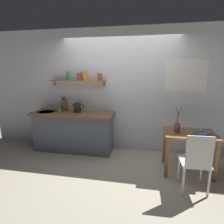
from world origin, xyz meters
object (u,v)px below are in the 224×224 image
(knife_block, at_px, (64,105))
(coffee_mug_by_sink, at_px, (60,110))
(twig_vase, at_px, (177,128))
(dining_table, at_px, (189,140))
(dining_chair_near, at_px, (196,160))
(fruit_bowl, at_px, (202,132))
(electric_kettle, at_px, (77,107))

(knife_block, height_order, coffee_mug_by_sink, knife_block)
(knife_block, bearing_deg, twig_vase, -14.86)
(dining_table, bearing_deg, twig_vase, -179.17)
(dining_chair_near, xyz_separation_m, coffee_mug_by_sink, (-2.64, 1.06, 0.42))
(fruit_bowl, xyz_separation_m, twig_vase, (-0.39, 0.06, 0.04))
(electric_kettle, relative_size, knife_block, 0.80)
(dining_table, relative_size, knife_block, 2.60)
(knife_block, bearing_deg, dining_chair_near, -25.79)
(twig_vase, bearing_deg, electric_kettle, 165.32)
(dining_chair_near, height_order, electric_kettle, electric_kettle)
(dining_table, xyz_separation_m, coffee_mug_by_sink, (-2.66, 0.44, 0.34))
(fruit_bowl, bearing_deg, twig_vase, 170.67)
(fruit_bowl, height_order, twig_vase, twig_vase)
(electric_kettle, bearing_deg, dining_chair_near, -27.23)
(dining_chair_near, relative_size, fruit_bowl, 3.65)
(coffee_mug_by_sink, bearing_deg, twig_vase, -10.24)
(dining_chair_near, distance_m, fruit_bowl, 0.64)
(fruit_bowl, height_order, knife_block, knife_block)
(twig_vase, bearing_deg, coffee_mug_by_sink, 169.76)
(twig_vase, relative_size, electric_kettle, 1.71)
(dining_table, distance_m, fruit_bowl, 0.26)
(fruit_bowl, relative_size, twig_vase, 0.56)
(fruit_bowl, distance_m, twig_vase, 0.40)
(knife_block, bearing_deg, fruit_bowl, -14.10)
(dining_chair_near, distance_m, twig_vase, 0.72)
(electric_kettle, bearing_deg, fruit_bowl, -13.83)
(knife_block, distance_m, coffee_mug_by_sink, 0.22)
(dining_table, bearing_deg, fruit_bowl, -20.88)
(dining_chair_near, xyz_separation_m, electric_kettle, (-2.25, 1.16, 0.48))
(dining_table, height_order, coffee_mug_by_sink, coffee_mug_by_sink)
(electric_kettle, distance_m, coffee_mug_by_sink, 0.40)
(fruit_bowl, xyz_separation_m, knife_block, (-2.81, 0.71, 0.25))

